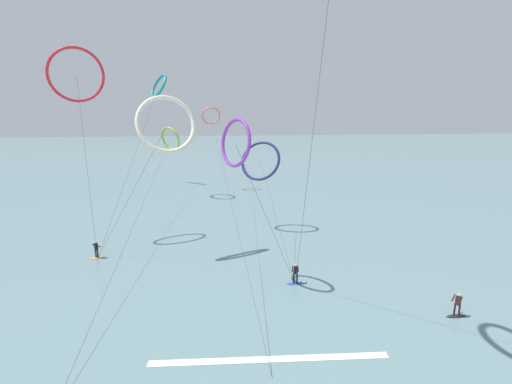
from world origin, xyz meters
TOP-DOWN VIEW (x-y plane):
  - sea_water at (0.00, 106.19)m, footprint 400.00×200.00m
  - surfer_amber at (-14.40, 25.97)m, footprint 1.40×0.71m
  - surfer_charcoal at (12.44, 12.97)m, footprint 1.40×0.72m
  - surfer_cobalt at (2.84, 18.77)m, footprint 1.40×0.62m
  - kite_coral at (-3.41, 54.05)m, footprint 4.42×46.46m
  - kite_lime at (-11.07, 60.65)m, footprint 4.42×55.60m
  - kite_violet at (-1.76, 19.02)m, footprint 5.85×3.44m
  - kite_navy at (1.91, 32.26)m, footprint 5.21×15.72m
  - kite_crimson at (-16.09, 30.71)m, footprint 5.15×6.69m
  - kite_ivory at (-7.32, 25.48)m, footprint 9.89×3.59m
  - kite_teal at (-11.09, 49.50)m, footprint 5.30×25.91m
  - wave_crest_far at (-0.61, 10.44)m, footprint 13.26×1.47m

SIDE VIEW (x-z plane):
  - sea_water at x=0.00m, z-range 0.00..0.08m
  - wave_crest_far at x=-0.61m, z-range 0.00..0.12m
  - surfer_amber at x=-14.40m, z-range -0.03..1.67m
  - surfer_charcoal at x=12.44m, z-range -0.03..1.67m
  - surfer_cobalt at x=2.84m, z-range -0.03..1.67m
  - kite_navy at x=1.91m, z-range 2.98..13.30m
  - kite_lime at x=-11.07m, z-range 3.20..14.19m
  - kite_violet at x=-1.76m, z-range 4.74..17.79m
  - kite_ivory at x=-7.32m, z-range 4.93..19.88m
  - kite_coral at x=-3.41m, z-range 5.66..20.09m
  - kite_crimson at x=-16.09m, z-range 7.16..26.63m
  - kite_teal at x=-11.09m, z-range 7.67..26.87m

